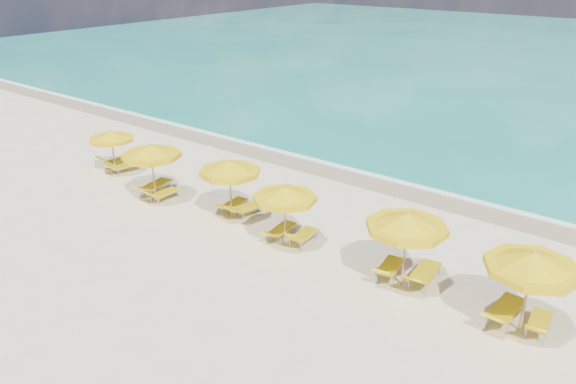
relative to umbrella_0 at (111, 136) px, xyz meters
The scene contains 23 objects.
ground_plane 9.96m from the umbrella_0, ahead, with size 120.00×120.00×0.00m, color beige.
ocean 48.51m from the umbrella_0, 78.37° to the left, with size 120.00×80.00×0.30m, color #167C6C.
wet_sand_band 12.09m from the umbrella_0, 35.15° to the left, with size 120.00×2.60×0.01m, color tan.
foam_line 12.56m from the umbrella_0, 38.16° to the left, with size 120.00×1.20×0.03m, color white.
whitecap_near 17.01m from the umbrella_0, 77.10° to the left, with size 14.00×0.36×0.05m, color white.
umbrella_0 is the anchor object (origin of this frame).
umbrella_1 4.15m from the umbrella_0, 12.68° to the right, with size 2.58×2.58×2.52m.
umbrella_2 7.83m from the umbrella_0, ahead, with size 2.83×2.83×2.45m.
umbrella_3 10.97m from the umbrella_0, ahead, with size 2.64×2.64×2.33m.
umbrella_4 15.55m from the umbrella_0, ahead, with size 3.16×3.16×2.59m.
umbrella_5 19.27m from the umbrella_0, ahead, with size 2.85×2.85×2.57m.
lounger_0_left 1.72m from the umbrella_0, 126.60° to the left, with size 0.79×1.91×0.88m.
lounger_0_right 1.70m from the umbrella_0, 42.49° to the left, with size 0.86×1.78×0.63m.
lounger_1_left 3.91m from the umbrella_0, ahead, with size 0.98×2.08×0.73m.
lounger_1_right 4.75m from the umbrella_0, ahead, with size 0.60×1.64×0.71m.
lounger_2_left 7.66m from the umbrella_0, ahead, with size 0.70×1.70×0.60m.
lounger_2_right 8.44m from the umbrella_0, ahead, with size 0.91×1.99×0.70m.
lounger_3_left 10.62m from the umbrella_0, ahead, with size 0.76×1.77×0.61m.
lounger_3_right 11.54m from the umbrella_0, ahead, with size 0.70×1.67×0.81m.
lounger_4_left 15.08m from the umbrella_0, ahead, with size 0.88×1.83×0.80m.
lounger_4_right 16.13m from the umbrella_0, ahead, with size 0.83×2.03×0.81m.
lounger_5_left 18.82m from the umbrella_0, ahead, with size 0.72×2.03×0.79m.
lounger_5_right 19.73m from the umbrella_0, ahead, with size 0.70×1.64×0.73m.
Camera 1 is at (12.29, -14.31, 9.72)m, focal length 35.00 mm.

